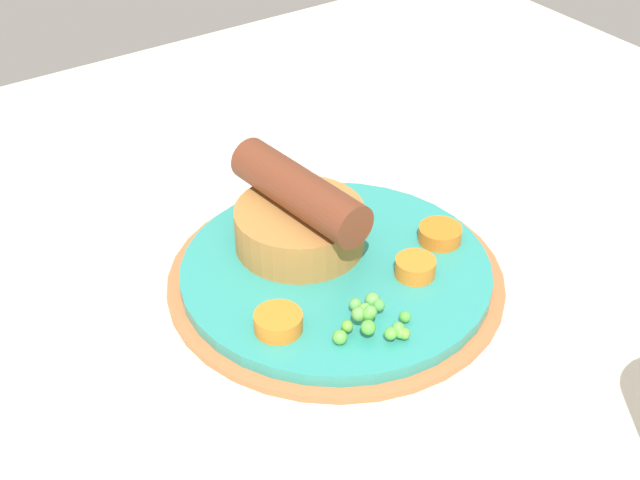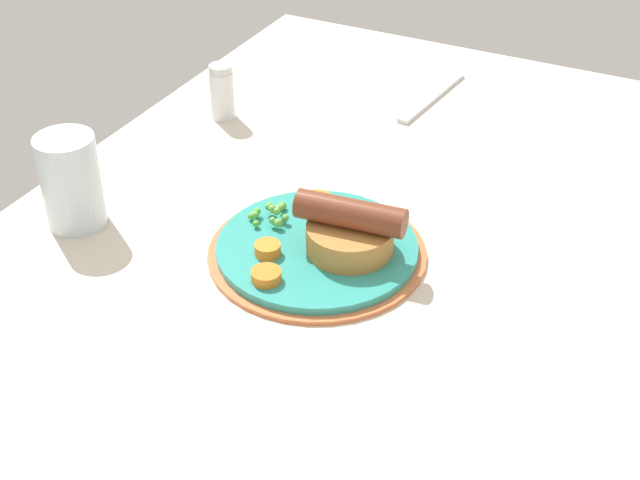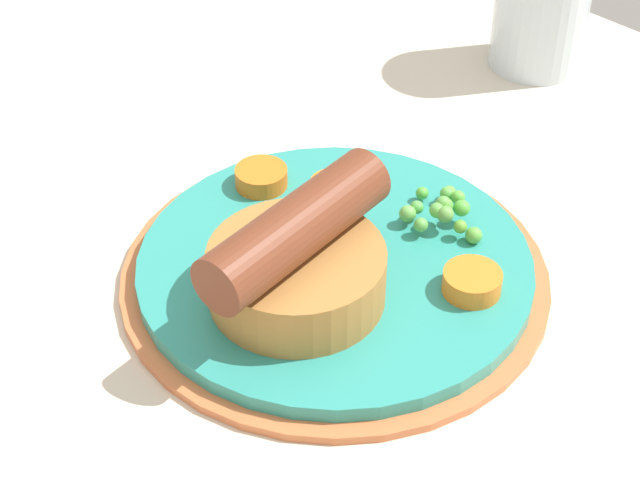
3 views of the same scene
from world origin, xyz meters
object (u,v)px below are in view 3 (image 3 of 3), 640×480
object	(u,v)px
pea_pile	(440,210)
carrot_slice_4	(472,282)
carrot_slice_0	(334,190)
carrot_slice_3	(261,177)
dinner_plate	(335,271)
sausage_pudding	(303,256)

from	to	relation	value
pea_pile	carrot_slice_4	world-z (taller)	pea_pile
carrot_slice_0	carrot_slice_4	distance (cm)	10.73
carrot_slice_3	dinner_plate	bearing A→B (deg)	-12.56
carrot_slice_3	sausage_pudding	bearing A→B (deg)	-29.17
dinner_plate	sausage_pudding	xyz separation A→B (cm)	(0.68, -3.03, 3.31)
pea_pile	carrot_slice_4	xyz separation A→B (cm)	(4.93, -3.18, -0.31)
pea_pile	carrot_slice_4	size ratio (longest dim) A/B	1.72
pea_pile	sausage_pudding	bearing A→B (deg)	-97.12
carrot_slice_0	carrot_slice_3	world-z (taller)	carrot_slice_0
pea_pile	carrot_slice_0	world-z (taller)	pea_pile
carrot_slice_4	carrot_slice_3	bearing A→B (deg)	-173.90
carrot_slice_0	pea_pile	bearing A→B (deg)	24.77
dinner_plate	pea_pile	bearing A→B (deg)	73.93
sausage_pudding	carrot_slice_4	distance (cm)	9.02
dinner_plate	carrot_slice_4	bearing A→B (deg)	26.09
pea_pile	carrot_slice_0	distance (cm)	6.38
carrot_slice_3	carrot_slice_4	distance (cm)	14.78
pea_pile	carrot_slice_0	bearing A→B (deg)	-155.23
carrot_slice_3	pea_pile	bearing A→B (deg)	25.92
sausage_pudding	carrot_slice_3	bearing A→B (deg)	54.68
dinner_plate	carrot_slice_0	bearing A→B (deg)	135.52
dinner_plate	carrot_slice_4	xyz separation A→B (cm)	(6.80, 3.33, 1.44)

